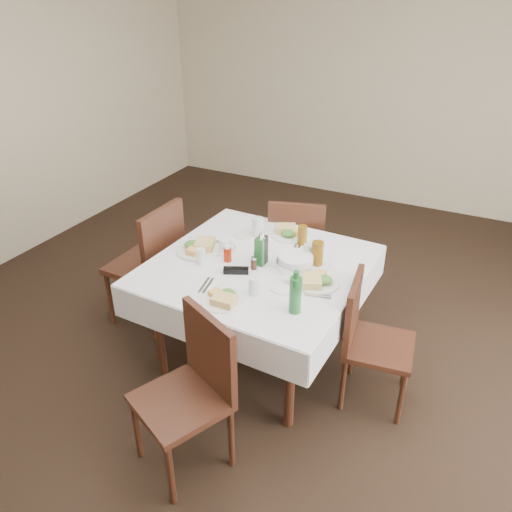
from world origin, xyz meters
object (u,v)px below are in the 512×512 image
at_px(water_e, 308,253).
at_px(coffee_mug, 225,246).
at_px(chair_east, 367,334).
at_px(water_s, 254,286).
at_px(dining_table, 258,274).
at_px(bread_basket, 296,262).
at_px(chair_south, 194,383).
at_px(water_w, 201,256).
at_px(chair_north, 297,243).
at_px(oil_cruet_green, 260,250).
at_px(ketchup_bottle, 228,254).
at_px(chair_west, 153,258).
at_px(green_bottle, 295,294).
at_px(water_n, 258,227).
at_px(oil_cruet_dark, 262,249).

relative_size(water_e, coffee_mug, 0.83).
bearing_deg(chair_east, water_s, -156.21).
xyz_separation_m(dining_table, water_s, (0.14, -0.33, 0.14)).
bearing_deg(bread_basket, chair_south, -98.86).
bearing_deg(dining_table, coffee_mug, 170.36).
bearing_deg(chair_south, water_w, 118.63).
distance_m(bread_basket, coffee_mug, 0.51).
height_order(chair_north, oil_cruet_green, oil_cruet_green).
xyz_separation_m(chair_east, water_e, (-0.50, 0.24, 0.33)).
relative_size(chair_north, ketchup_bottle, 8.14).
bearing_deg(dining_table, chair_west, 178.71).
relative_size(bread_basket, green_bottle, 0.96).
relative_size(water_e, green_bottle, 0.46).
bearing_deg(coffee_mug, bread_basket, 2.97).
distance_m(dining_table, ketchup_bottle, 0.24).
distance_m(chair_north, water_e, 0.75).
distance_m(water_n, water_e, 0.49).
xyz_separation_m(water_w, oil_cruet_green, (0.35, 0.17, 0.05)).
height_order(chair_east, water_w, water_w).
bearing_deg(bread_basket, chair_west, -177.35).
distance_m(chair_west, water_e, 1.21).
bearing_deg(water_s, oil_cruet_green, 110.07).
bearing_deg(green_bottle, water_e, 104.18).
relative_size(bread_basket, ketchup_bottle, 2.21).
bearing_deg(oil_cruet_dark, coffee_mug, 176.37).
bearing_deg(dining_table, water_n, 116.54).
bearing_deg(dining_table, ketchup_bottle, -164.56).
distance_m(dining_table, water_n, 0.43).
bearing_deg(oil_cruet_dark, dining_table, -122.74).
bearing_deg(chair_south, green_bottle, 57.46).
height_order(ketchup_bottle, coffee_mug, ketchup_bottle).
distance_m(oil_cruet_green, green_bottle, 0.56).
bearing_deg(green_bottle, dining_table, 137.66).
relative_size(bread_basket, coffee_mug, 1.72).
distance_m(oil_cruet_green, ketchup_bottle, 0.23).
relative_size(water_s, green_bottle, 0.44).
bearing_deg(chair_west, chair_east, -2.47).
xyz_separation_m(water_n, ketchup_bottle, (-0.02, -0.41, -0.02)).
height_order(dining_table, water_e, water_e).
relative_size(dining_table, coffee_mug, 9.59).
relative_size(chair_west, water_w, 8.90).
distance_m(chair_south, water_e, 1.17).
bearing_deg(green_bottle, coffee_mug, 148.08).
bearing_deg(water_n, chair_west, -154.81).
xyz_separation_m(water_n, water_e, (0.46, -0.17, -0.01)).
bearing_deg(chair_north, dining_table, -86.66).
distance_m(chair_east, water_s, 0.77).
relative_size(water_n, coffee_mug, 1.02).
height_order(dining_table, chair_north, chair_north).
bearing_deg(chair_west, green_bottle, -17.19).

